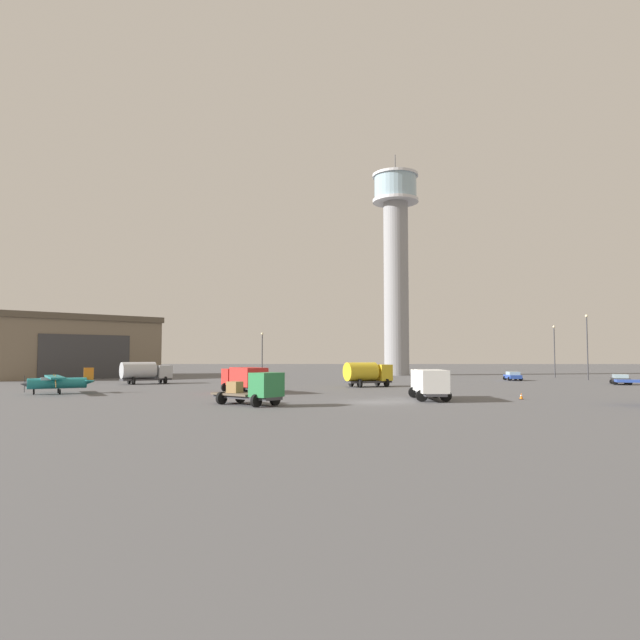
{
  "coord_description": "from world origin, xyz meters",
  "views": [
    {
      "loc": [
        -4.09,
        -47.95,
        3.96
      ],
      "look_at": [
        -4.56,
        25.18,
        8.44
      ],
      "focal_mm": 32.03,
      "sensor_mm": 36.0,
      "label": 1
    }
  ],
  "objects_px": {
    "truck_box_white": "(429,382)",
    "light_post_east": "(587,342)",
    "car_black": "(620,379)",
    "truck_flatbed_green": "(256,389)",
    "control_tower": "(396,254)",
    "truck_fuel_tanker_yellow": "(367,373)",
    "light_post_north": "(262,351)",
    "airplane_teal": "(58,382)",
    "light_post_west": "(554,347)",
    "car_blue": "(513,376)",
    "truck_fuel_tanker_silver": "(145,372)",
    "traffic_cone_near_left": "(521,396)",
    "truck_box_red": "(244,378)"
  },
  "relations": [
    {
      "from": "truck_flatbed_green",
      "to": "car_blue",
      "type": "relative_size",
      "value": 1.46
    },
    {
      "from": "truck_flatbed_green",
      "to": "car_black",
      "type": "height_order",
      "value": "truck_flatbed_green"
    },
    {
      "from": "truck_box_white",
      "to": "light_post_east",
      "type": "bearing_deg",
      "value": -38.76
    },
    {
      "from": "truck_flatbed_green",
      "to": "truck_fuel_tanker_silver",
      "type": "relative_size",
      "value": 0.91
    },
    {
      "from": "truck_fuel_tanker_yellow",
      "to": "car_blue",
      "type": "height_order",
      "value": "truck_fuel_tanker_yellow"
    },
    {
      "from": "light_post_east",
      "to": "truck_fuel_tanker_silver",
      "type": "bearing_deg",
      "value": -169.67
    },
    {
      "from": "truck_flatbed_green",
      "to": "truck_box_red",
      "type": "relative_size",
      "value": 0.92
    },
    {
      "from": "car_black",
      "to": "truck_flatbed_green",
      "type": "bearing_deg",
      "value": -36.16
    },
    {
      "from": "light_post_east",
      "to": "truck_box_red",
      "type": "bearing_deg",
      "value": -148.51
    },
    {
      "from": "truck_box_white",
      "to": "car_black",
      "type": "xyz_separation_m",
      "value": [
        30.34,
        26.13,
        -0.81
      ]
    },
    {
      "from": "control_tower",
      "to": "light_post_east",
      "type": "relative_size",
      "value": 4.26
    },
    {
      "from": "car_blue",
      "to": "truck_fuel_tanker_yellow",
      "type": "bearing_deg",
      "value": 129.67
    },
    {
      "from": "control_tower",
      "to": "car_black",
      "type": "relative_size",
      "value": 10.01
    },
    {
      "from": "car_black",
      "to": "traffic_cone_near_left",
      "type": "relative_size",
      "value": 7.47
    },
    {
      "from": "car_blue",
      "to": "truck_fuel_tanker_silver",
      "type": "bearing_deg",
      "value": 104.48
    },
    {
      "from": "control_tower",
      "to": "airplane_teal",
      "type": "bearing_deg",
      "value": -127.62
    },
    {
      "from": "light_post_west",
      "to": "traffic_cone_near_left",
      "type": "height_order",
      "value": "light_post_west"
    },
    {
      "from": "truck_box_red",
      "to": "car_blue",
      "type": "bearing_deg",
      "value": -85.33
    },
    {
      "from": "truck_box_white",
      "to": "light_post_east",
      "type": "distance_m",
      "value": 51.08
    },
    {
      "from": "light_post_east",
      "to": "truck_fuel_tanker_yellow",
      "type": "bearing_deg",
      "value": -152.31
    },
    {
      "from": "control_tower",
      "to": "truck_fuel_tanker_yellow",
      "type": "bearing_deg",
      "value": -102.32
    },
    {
      "from": "truck_box_red",
      "to": "traffic_cone_near_left",
      "type": "xyz_separation_m",
      "value": [
        25.88,
        -8.3,
        -1.25
      ]
    },
    {
      "from": "light_post_east",
      "to": "control_tower",
      "type": "bearing_deg",
      "value": 141.38
    },
    {
      "from": "control_tower",
      "to": "light_post_east",
      "type": "bearing_deg",
      "value": -38.62
    },
    {
      "from": "light_post_north",
      "to": "light_post_east",
      "type": "bearing_deg",
      "value": -7.17
    },
    {
      "from": "control_tower",
      "to": "truck_box_white",
      "type": "distance_m",
      "value": 65.27
    },
    {
      "from": "truck_fuel_tanker_silver",
      "to": "traffic_cone_near_left",
      "type": "bearing_deg",
      "value": -66.73
    },
    {
      "from": "airplane_teal",
      "to": "truck_flatbed_green",
      "type": "xyz_separation_m",
      "value": [
        21.71,
        -13.28,
        0.03
      ]
    },
    {
      "from": "airplane_teal",
      "to": "light_post_west",
      "type": "bearing_deg",
      "value": -178.05
    },
    {
      "from": "airplane_teal",
      "to": "truck_box_red",
      "type": "bearing_deg",
      "value": 154.59
    },
    {
      "from": "light_post_north",
      "to": "airplane_teal",
      "type": "bearing_deg",
      "value": -113.39
    },
    {
      "from": "truck_fuel_tanker_silver",
      "to": "car_blue",
      "type": "relative_size",
      "value": 1.6
    },
    {
      "from": "car_blue",
      "to": "light_post_west",
      "type": "bearing_deg",
      "value": -42.01
    },
    {
      "from": "light_post_east",
      "to": "light_post_north",
      "type": "bearing_deg",
      "value": 172.83
    },
    {
      "from": "truck_fuel_tanker_yellow",
      "to": "car_black",
      "type": "relative_size",
      "value": 1.43
    },
    {
      "from": "light_post_north",
      "to": "traffic_cone_near_left",
      "type": "relative_size",
      "value": 13.21
    },
    {
      "from": "truck_box_red",
      "to": "traffic_cone_near_left",
      "type": "distance_m",
      "value": 27.2
    },
    {
      "from": "truck_flatbed_green",
      "to": "truck_fuel_tanker_yellow",
      "type": "height_order",
      "value": "truck_fuel_tanker_yellow"
    },
    {
      "from": "airplane_teal",
      "to": "truck_flatbed_green",
      "type": "height_order",
      "value": "airplane_teal"
    },
    {
      "from": "truck_flatbed_green",
      "to": "car_blue",
      "type": "height_order",
      "value": "truck_flatbed_green"
    },
    {
      "from": "control_tower",
      "to": "light_post_west",
      "type": "xyz_separation_m",
      "value": [
        25.9,
        -12.18,
        -18.42
      ]
    },
    {
      "from": "truck_flatbed_green",
      "to": "car_black",
      "type": "bearing_deg",
      "value": 75.07
    },
    {
      "from": "truck_fuel_tanker_yellow",
      "to": "light_post_east",
      "type": "height_order",
      "value": "light_post_east"
    },
    {
      "from": "truck_fuel_tanker_yellow",
      "to": "traffic_cone_near_left",
      "type": "distance_m",
      "value": 23.34
    },
    {
      "from": "truck_fuel_tanker_silver",
      "to": "light_post_north",
      "type": "relative_size",
      "value": 0.87
    },
    {
      "from": "control_tower",
      "to": "truck_fuel_tanker_silver",
      "type": "distance_m",
      "value": 55.94
    },
    {
      "from": "truck_fuel_tanker_yellow",
      "to": "light_post_north",
      "type": "distance_m",
      "value": 30.14
    },
    {
      "from": "truck_flatbed_green",
      "to": "airplane_teal",
      "type": "bearing_deg",
      "value": -171.7
    },
    {
      "from": "truck_fuel_tanker_yellow",
      "to": "light_post_west",
      "type": "relative_size",
      "value": 0.69
    },
    {
      "from": "car_blue",
      "to": "light_post_west",
      "type": "xyz_separation_m",
      "value": [
        10.91,
        10.84,
        4.64
      ]
    }
  ]
}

